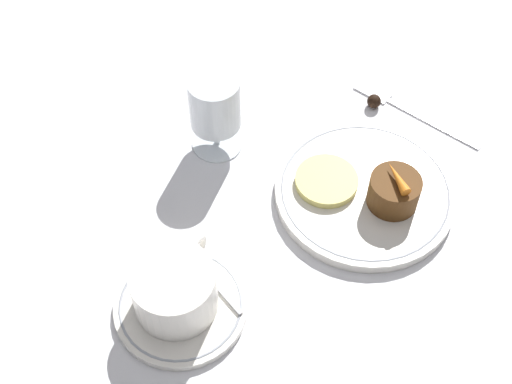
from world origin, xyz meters
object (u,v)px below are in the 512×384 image
(dinner_plate, at_px, (365,192))
(dessert_cake, at_px, (394,191))
(wine_glass, at_px, (215,107))
(fork, at_px, (403,107))
(coffee_cup, at_px, (175,289))

(dinner_plate, height_order, dessert_cake, dessert_cake)
(wine_glass, bearing_deg, dessert_cake, -91.60)
(dinner_plate, bearing_deg, wine_glass, 89.22)
(dinner_plate, bearing_deg, dessert_cake, -96.41)
(dinner_plate, distance_m, wine_glass, 0.21)
(fork, bearing_deg, dinner_plate, -179.99)
(dinner_plate, distance_m, fork, 0.16)
(coffee_cup, relative_size, dessert_cake, 1.92)
(coffee_cup, xyz_separation_m, fork, (0.39, -0.14, -0.04))
(coffee_cup, bearing_deg, dinner_plate, -31.18)
(wine_glass, relative_size, dessert_cake, 1.83)
(dessert_cake, bearing_deg, dinner_plate, 83.59)
(wine_glass, bearing_deg, dinner_plate, -90.78)
(dinner_plate, bearing_deg, coffee_cup, 148.82)
(wine_glass, distance_m, dessert_cake, 0.24)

